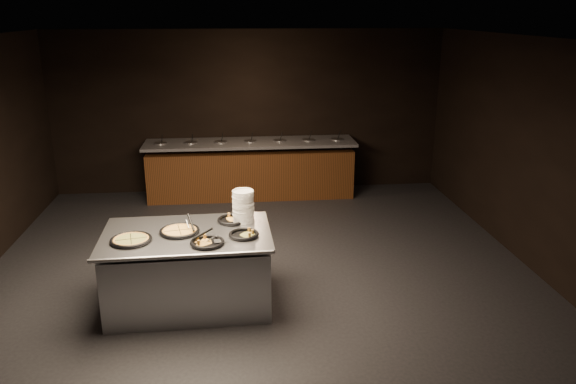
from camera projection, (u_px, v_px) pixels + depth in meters
name	position (u px, v px, depth m)	size (l,w,h in m)	color
room	(261.00, 173.00, 6.34)	(7.02, 8.02, 2.92)	black
salad_bar	(251.00, 173.00, 10.02)	(3.70, 0.83, 1.18)	#592F15
serving_counter	(189.00, 271.00, 6.29)	(1.87, 1.22, 0.88)	silver
plate_stack	(243.00, 207.00, 6.41)	(0.25, 0.25, 0.38)	white
pan_veggie_whole	(131.00, 240.00, 5.91)	(0.44, 0.44, 0.04)	black
pan_cheese_whole	(180.00, 231.00, 6.15)	(0.44, 0.44, 0.04)	black
pan_cheese_slices_a	(233.00, 220.00, 6.48)	(0.35, 0.35, 0.04)	black
pan_cheese_slices_b	(207.00, 242.00, 5.85)	(0.36, 0.36, 0.04)	black
pan_veggie_slices	(244.00, 234.00, 6.05)	(0.33, 0.33, 0.04)	black
server_left	(189.00, 223.00, 6.19)	(0.21, 0.34, 0.18)	silver
server_right	(207.00, 236.00, 5.84)	(0.36, 0.11, 0.17)	silver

